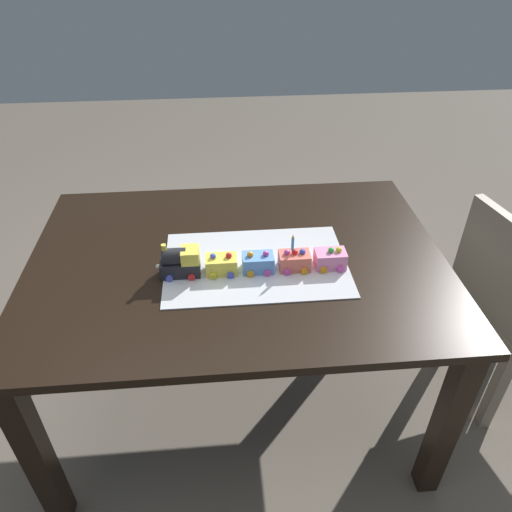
# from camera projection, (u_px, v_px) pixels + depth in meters

# --- Properties ---
(ground_plane) EXTENTS (8.00, 8.00, 0.00)m
(ground_plane) POSITION_uv_depth(u_px,v_px,m) (241.00, 396.00, 2.06)
(ground_plane) COLOR #6B6054
(dining_table) EXTENTS (1.40, 1.00, 0.74)m
(dining_table) POSITION_uv_depth(u_px,v_px,m) (238.00, 281.00, 1.68)
(dining_table) COLOR black
(dining_table) RESTS_ON ground
(chair) EXTENTS (0.47, 0.47, 0.86)m
(chair) POSITION_uv_depth(u_px,v_px,m) (510.00, 304.00, 1.83)
(chair) COLOR gray
(chair) RESTS_ON ground
(cake_board) EXTENTS (0.60, 0.40, 0.00)m
(cake_board) POSITION_uv_depth(u_px,v_px,m) (256.00, 264.00, 1.59)
(cake_board) COLOR silver
(cake_board) RESTS_ON dining_table
(cake_locomotive) EXTENTS (0.14, 0.08, 0.12)m
(cake_locomotive) POSITION_uv_depth(u_px,v_px,m) (180.00, 262.00, 1.51)
(cake_locomotive) COLOR #232328
(cake_locomotive) RESTS_ON cake_board
(cake_car_caboose_lemon) EXTENTS (0.10, 0.08, 0.07)m
(cake_car_caboose_lemon) POSITION_uv_depth(u_px,v_px,m) (221.00, 264.00, 1.53)
(cake_car_caboose_lemon) COLOR #F4E04C
(cake_car_caboose_lemon) RESTS_ON cake_board
(cake_car_tanker_sky_blue) EXTENTS (0.10, 0.08, 0.07)m
(cake_car_tanker_sky_blue) POSITION_uv_depth(u_px,v_px,m) (258.00, 262.00, 1.54)
(cake_car_tanker_sky_blue) COLOR #669EEA
(cake_car_tanker_sky_blue) RESTS_ON cake_board
(cake_car_gondola_coral) EXTENTS (0.10, 0.08, 0.07)m
(cake_car_gondola_coral) POSITION_uv_depth(u_px,v_px,m) (294.00, 260.00, 1.55)
(cake_car_gondola_coral) COLOR #F27260
(cake_car_gondola_coral) RESTS_ON cake_board
(cake_car_flatbed_bubblegum) EXTENTS (0.10, 0.08, 0.07)m
(cake_car_flatbed_bubblegum) POSITION_uv_depth(u_px,v_px,m) (330.00, 259.00, 1.56)
(cake_car_flatbed_bubblegum) COLOR pink
(cake_car_flatbed_bubblegum) RESTS_ON cake_board
(birthday_candle) EXTENTS (0.01, 0.01, 0.06)m
(birthday_candle) POSITION_uv_depth(u_px,v_px,m) (293.00, 243.00, 1.51)
(birthday_candle) COLOR #4CA5E5
(birthday_candle) RESTS_ON cake_car_gondola_coral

